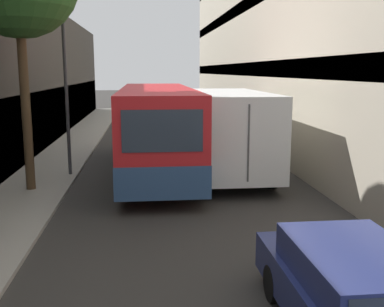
{
  "coord_description": "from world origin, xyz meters",
  "views": [
    {
      "loc": [
        -1.18,
        0.5,
        3.75
      ],
      "look_at": [
        0.04,
        12.08,
        1.6
      ],
      "focal_mm": 42.0,
      "sensor_mm": 36.0,
      "label": 1
    }
  ],
  "objects_px": {
    "bus": "(157,127)",
    "street_lamp": "(64,44)",
    "box_truck": "(224,129)",
    "car_hatchback": "(358,297)"
  },
  "relations": [
    {
      "from": "bus",
      "to": "box_truck",
      "type": "bearing_deg",
      "value": -8.0
    },
    {
      "from": "street_lamp",
      "to": "car_hatchback",
      "type": "bearing_deg",
      "value": -62.39
    },
    {
      "from": "box_truck",
      "to": "bus",
      "type": "bearing_deg",
      "value": 172.0
    },
    {
      "from": "box_truck",
      "to": "street_lamp",
      "type": "distance_m",
      "value": 6.39
    },
    {
      "from": "car_hatchback",
      "to": "street_lamp",
      "type": "bearing_deg",
      "value": 117.61
    },
    {
      "from": "box_truck",
      "to": "street_lamp",
      "type": "bearing_deg",
      "value": -176.61
    },
    {
      "from": "car_hatchback",
      "to": "box_truck",
      "type": "xyz_separation_m",
      "value": [
        0.05,
        10.98,
        0.93
      ]
    },
    {
      "from": "street_lamp",
      "to": "box_truck",
      "type": "bearing_deg",
      "value": 3.39
    },
    {
      "from": "bus",
      "to": "street_lamp",
      "type": "distance_m",
      "value": 4.39
    },
    {
      "from": "car_hatchback",
      "to": "bus",
      "type": "xyz_separation_m",
      "value": [
        -2.43,
        11.33,
        0.97
      ]
    }
  ]
}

